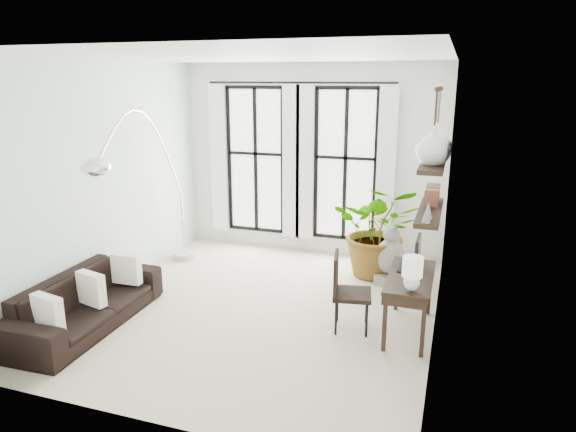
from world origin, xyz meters
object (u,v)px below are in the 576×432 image
at_px(buddha, 390,259).
at_px(desk, 410,280).
at_px(sofa, 86,302).
at_px(desk_chair, 345,287).
at_px(plant, 379,230).
at_px(arc_lamp, 144,150).

bearing_deg(buddha, desk, -74.81).
xyz_separation_m(sofa, desk_chair, (3.01, 0.93, 0.23)).
height_order(plant, buddha, plant).
bearing_deg(plant, arc_lamp, -153.14).
relative_size(arc_lamp, buddha, 3.31).
relative_size(plant, desk, 1.19).
bearing_deg(desk, buddha, 105.19).
relative_size(sofa, plant, 1.49).
relative_size(desk, desk_chair, 1.28).
bearing_deg(desk, plant, 109.77).
height_order(sofa, desk_chair, desk_chair).
bearing_deg(arc_lamp, buddha, 21.69).
xyz_separation_m(sofa, arc_lamp, (0.10, 1.29, 1.69)).
xyz_separation_m(desk, buddha, (-0.42, 1.53, -0.32)).
bearing_deg(buddha, plant, 132.65).
height_order(desk_chair, buddha, desk_chair).
height_order(plant, desk, plant).
height_order(sofa, buddha, buddha).
height_order(desk, buddha, desk).
height_order(plant, arc_lamp, arc_lamp).
bearing_deg(sofa, desk, -76.09).
relative_size(plant, buddha, 1.68).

